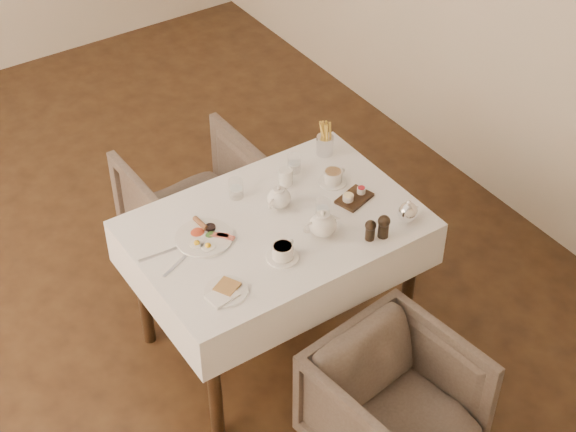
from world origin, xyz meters
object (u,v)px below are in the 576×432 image
(armchair_near, at_px, (395,404))
(table, at_px, (276,242))
(breakfast_plate, at_px, (204,236))
(armchair_far, at_px, (197,205))
(teapot_centre, at_px, (279,197))

(armchair_near, bearing_deg, table, 87.53)
(armchair_near, bearing_deg, breakfast_plate, 105.63)
(armchair_near, relative_size, armchair_far, 0.91)
(armchair_near, height_order, armchair_far, armchair_far)
(armchair_near, xyz_separation_m, armchair_far, (-0.06, 1.62, 0.03))
(table, height_order, breakfast_plate, breakfast_plate)
(armchair_near, distance_m, teapot_centre, 1.05)
(table, height_order, teapot_centre, teapot_centre)
(armchair_near, bearing_deg, teapot_centre, 82.30)
(armchair_far, height_order, breakfast_plate, breakfast_plate)
(armchair_far, xyz_separation_m, breakfast_plate, (-0.33, -0.70, 0.45))
(armchair_near, height_order, breakfast_plate, breakfast_plate)
(armchair_far, distance_m, breakfast_plate, 0.90)
(table, bearing_deg, armchair_far, 89.38)
(armchair_far, bearing_deg, armchair_near, 90.98)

